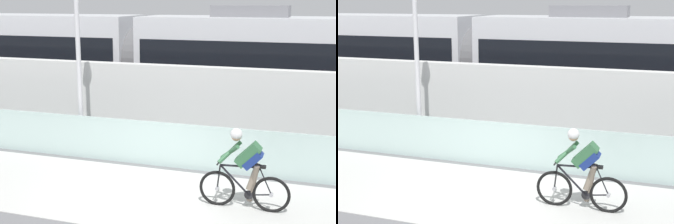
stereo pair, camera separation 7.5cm
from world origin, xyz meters
TOP-DOWN VIEW (x-y plane):
  - ground_plane at (0.00, 0.00)m, footprint 200.00×200.00m
  - bike_path_deck at (0.00, 0.00)m, footprint 32.00×3.20m
  - glass_parapet at (0.00, 1.85)m, footprint 32.00×0.05m
  - concrete_barrier_wall at (0.00, 3.65)m, footprint 32.00×0.36m
  - tram_rail_near at (0.00, 6.13)m, footprint 32.00×0.08m
  - tram_rail_far at (0.00, 7.57)m, footprint 32.00×0.08m
  - tram at (-2.69, 6.85)m, footprint 22.56×2.54m
  - cyclist_on_bike at (2.13, 0.00)m, footprint 1.77×0.58m
  - lamp_post_antenna at (-2.52, 2.15)m, footprint 0.28×0.28m

SIDE VIEW (x-z plane):
  - ground_plane at x=0.00m, z-range 0.00..0.00m
  - tram_rail_near at x=0.00m, z-range 0.00..0.01m
  - tram_rail_far at x=0.00m, z-range 0.00..0.01m
  - bike_path_deck at x=0.00m, z-range 0.00..0.01m
  - glass_parapet at x=0.00m, z-range 0.00..1.11m
  - cyclist_on_bike at x=2.13m, z-range -0.02..1.59m
  - concrete_barrier_wall at x=0.00m, z-range 0.00..2.24m
  - tram at x=-2.69m, z-range -0.01..3.80m
  - lamp_post_antenna at x=-2.52m, z-range 0.69..5.89m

